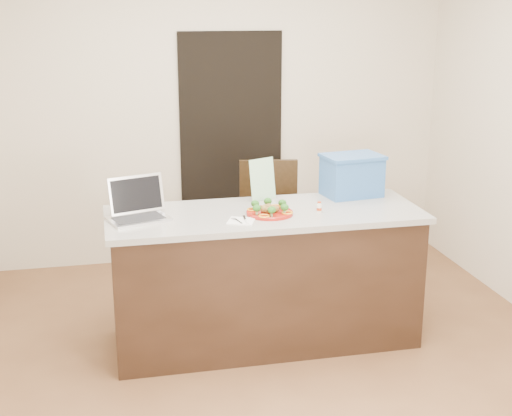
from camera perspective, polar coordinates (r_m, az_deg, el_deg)
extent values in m
plane|color=brown|center=(4.77, 1.36, -11.78)|extent=(4.00, 4.00, 0.00)
plane|color=beige|center=(6.24, -2.97, 8.00)|extent=(4.00, 0.00, 4.00)
plane|color=beige|center=(2.49, 12.64, -5.21)|extent=(4.00, 0.00, 4.00)
cube|color=black|center=(6.30, -1.99, 4.85)|extent=(0.90, 0.02, 2.00)
cube|color=black|center=(4.81, 0.69, -5.78)|extent=(2.00, 0.70, 0.88)
cube|color=beige|center=(4.66, 0.71, -0.52)|extent=(2.06, 0.76, 0.04)
cylinder|color=maroon|center=(4.59, 1.10, -0.40)|extent=(0.30, 0.30, 0.02)
torus|color=maroon|center=(4.59, 1.10, -0.32)|extent=(0.30, 0.30, 0.01)
sphere|color=brown|center=(4.58, 1.10, -0.03)|extent=(0.04, 0.04, 0.04)
sphere|color=brown|center=(4.62, 1.05, 0.11)|extent=(0.04, 0.04, 0.04)
sphere|color=brown|center=(4.61, 0.77, 0.08)|extent=(0.04, 0.04, 0.04)
sphere|color=brown|center=(4.59, 0.62, 0.00)|extent=(0.04, 0.04, 0.04)
sphere|color=brown|center=(4.56, 0.66, -0.08)|extent=(0.04, 0.04, 0.04)
sphere|color=brown|center=(4.55, 0.86, -0.15)|extent=(0.04, 0.04, 0.04)
sphere|color=brown|center=(4.54, 1.16, -0.16)|extent=(0.04, 0.04, 0.04)
sphere|color=brown|center=(4.55, 1.44, -0.13)|extent=(0.04, 0.04, 0.04)
sphere|color=brown|center=(4.57, 1.58, -0.06)|extent=(0.04, 0.04, 0.04)
sphere|color=brown|center=(4.60, 1.55, 0.03)|extent=(0.04, 0.04, 0.04)
ellipsoid|color=#194913|center=(4.63, 2.12, 0.41)|extent=(0.05, 0.05, 0.04)
ellipsoid|color=#194913|center=(4.67, 0.95, 0.55)|extent=(0.05, 0.05, 0.04)
ellipsoid|color=#194913|center=(4.61, -0.07, 0.35)|extent=(0.05, 0.05, 0.04)
ellipsoid|color=#194913|center=(4.52, 0.06, -0.01)|extent=(0.05, 0.05, 0.04)
ellipsoid|color=#194913|center=(4.48, 1.27, -0.16)|extent=(0.05, 0.05, 0.04)
ellipsoid|color=#194913|center=(4.54, 2.30, 0.06)|extent=(0.05, 0.05, 0.04)
torus|color=orange|center=(4.69, 1.53, 0.15)|extent=(0.07, 0.07, 0.01)
torus|color=orange|center=(4.62, -0.29, -0.11)|extent=(0.07, 0.07, 0.01)
torus|color=orange|center=(4.48, 0.65, -0.65)|extent=(0.07, 0.07, 0.01)
torus|color=orange|center=(4.55, 2.51, -0.37)|extent=(0.07, 0.07, 0.01)
cube|color=silver|center=(4.44, -1.20, -1.05)|extent=(0.21, 0.21, 0.01)
cube|color=silver|center=(4.42, -1.40, -1.07)|extent=(0.03, 0.11, 0.00)
cube|color=silver|center=(4.47, -1.54, -0.85)|extent=(0.04, 0.05, 0.00)
cube|color=silver|center=(4.41, -0.71, -1.09)|extent=(0.02, 0.08, 0.01)
cube|color=silver|center=(4.48, -0.93, -0.78)|extent=(0.02, 0.10, 0.00)
cylinder|color=silver|center=(4.64, 5.07, -0.04)|extent=(0.03, 0.03, 0.05)
cylinder|color=silver|center=(4.63, 5.08, 0.34)|extent=(0.02, 0.02, 0.01)
cylinder|color=#B13512|center=(4.63, 5.09, 0.47)|extent=(0.03, 0.03, 0.01)
cylinder|color=#B13512|center=(4.64, 5.07, -0.08)|extent=(0.03, 0.03, 0.02)
cube|color=silver|center=(4.53, -9.38, -0.87)|extent=(0.42, 0.35, 0.02)
cube|color=silver|center=(4.61, -9.55, 1.11)|extent=(0.36, 0.17, 0.24)
cube|color=black|center=(4.61, -9.54, 1.09)|extent=(0.33, 0.14, 0.20)
cube|color=black|center=(4.51, -9.38, -0.80)|extent=(0.34, 0.26, 0.00)
cube|color=white|center=(4.90, 0.53, 2.31)|extent=(0.20, 0.12, 0.29)
cube|color=#2C5BA0|center=(5.05, 7.67, 2.49)|extent=(0.42, 0.32, 0.27)
cube|color=#2C5BA0|center=(5.02, 7.73, 4.11)|extent=(0.44, 0.34, 0.02)
cube|color=#301E0E|center=(5.57, 1.48, -2.10)|extent=(0.52, 0.52, 0.04)
cube|color=#301E0E|center=(5.68, 1.00, 1.27)|extent=(0.46, 0.11, 0.52)
cylinder|color=#301E0E|center=(5.43, -0.06, -5.34)|extent=(0.04, 0.04, 0.49)
cylinder|color=#301E0E|center=(5.52, 3.95, -5.01)|extent=(0.04, 0.04, 0.49)
cylinder|color=#301E0E|center=(5.79, -0.90, -3.94)|extent=(0.04, 0.04, 0.49)
cylinder|color=#301E0E|center=(5.87, 2.87, -3.65)|extent=(0.04, 0.04, 0.49)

